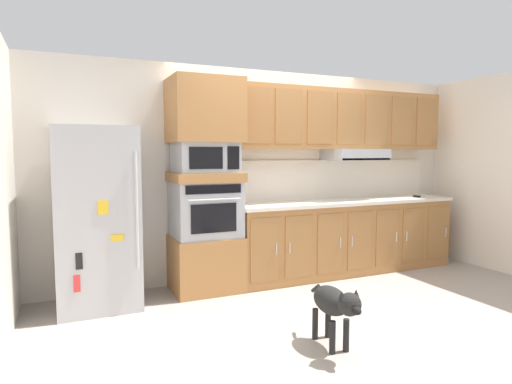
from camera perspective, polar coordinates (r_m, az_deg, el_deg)
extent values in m
plane|color=#9E9389|center=(4.72, 7.21, -13.62)|extent=(9.60, 9.60, 0.00)
cube|color=beige|center=(5.46, 1.30, 2.35)|extent=(6.20, 0.12, 2.50)
cube|color=silver|center=(6.40, 29.33, 2.10)|extent=(0.12, 7.10, 2.50)
cube|color=#ADADB2|center=(4.55, -19.98, -3.19)|extent=(0.76, 0.70, 1.76)
cylinder|color=silver|center=(4.21, -15.17, -2.34)|extent=(0.02, 0.02, 1.10)
cube|color=gold|center=(4.24, -17.54, -5.67)|extent=(0.12, 0.01, 0.06)
cube|color=gold|center=(4.18, -19.23, -1.91)|extent=(0.09, 0.01, 0.13)
cube|color=red|center=(4.30, -22.21, -10.94)|extent=(0.06, 0.01, 0.15)
cube|color=black|center=(4.25, -21.96, -8.32)|extent=(0.06, 0.01, 0.15)
cube|color=#A8703D|center=(4.94, -6.51, -9.15)|extent=(0.74, 0.62, 0.60)
cube|color=#A8AAAF|center=(4.82, -6.58, -2.22)|extent=(0.70, 0.58, 0.60)
cube|color=black|center=(4.55, -5.46, -3.41)|extent=(0.49, 0.01, 0.30)
cube|color=black|center=(4.52, -5.49, 0.36)|extent=(0.59, 0.01, 0.09)
cylinder|color=#A8AAAF|center=(4.51, -5.38, -1.00)|extent=(0.56, 0.02, 0.02)
cube|color=#A8703D|center=(4.79, -6.63, 1.93)|extent=(0.74, 0.62, 0.10)
cube|color=#A8AAAF|center=(4.79, -6.65, 4.44)|extent=(0.64, 0.53, 0.32)
cube|color=black|center=(4.50, -6.47, 4.41)|extent=(0.35, 0.01, 0.22)
cube|color=black|center=(4.60, -2.95, 4.45)|extent=(0.13, 0.01, 0.24)
cube|color=#A8703D|center=(4.81, -6.71, 10.42)|extent=(0.74, 0.62, 0.68)
cube|color=#A8703D|center=(5.72, 11.47, -5.81)|extent=(2.95, 0.60, 0.88)
cube|color=#9A6738|center=(4.83, 1.22, -7.52)|extent=(0.35, 0.01, 0.70)
cylinder|color=#BCBCC1|center=(4.87, 2.65, -7.41)|extent=(0.01, 0.01, 0.12)
cube|color=#9A6738|center=(5.02, 5.61, -7.06)|extent=(0.35, 0.01, 0.70)
cylinder|color=#BCBCC1|center=(4.94, 4.41, -7.23)|extent=(0.01, 0.01, 0.12)
cube|color=#9A6738|center=(5.23, 9.65, -6.59)|extent=(0.35, 0.01, 0.70)
cylinder|color=#BCBCC1|center=(5.29, 10.88, -6.49)|extent=(0.01, 0.01, 0.12)
cube|color=#9A6738|center=(5.48, 13.34, -6.14)|extent=(0.35, 0.01, 0.70)
cylinder|color=#BCBCC1|center=(5.39, 12.36, -6.30)|extent=(0.01, 0.01, 0.12)
cube|color=#9A6738|center=(5.74, 16.70, -5.71)|extent=(0.35, 0.01, 0.70)
cylinder|color=#BCBCC1|center=(5.81, 17.75, -5.61)|extent=(0.01, 0.01, 0.12)
cube|color=#9A6738|center=(6.02, 19.75, -5.30)|extent=(0.35, 0.01, 0.70)
cylinder|color=#BCBCC1|center=(5.92, 18.97, -5.44)|extent=(0.01, 0.01, 0.12)
cube|color=#9A6738|center=(6.31, 22.53, -4.91)|extent=(0.35, 0.01, 0.70)
cylinder|color=#BCBCC1|center=(6.39, 23.41, -4.82)|extent=(0.01, 0.01, 0.12)
cube|color=silver|center=(5.65, 11.55, -1.22)|extent=(2.99, 0.64, 0.04)
cube|color=silver|center=(5.87, 9.96, 1.68)|extent=(2.99, 0.02, 0.50)
cube|color=#A8703D|center=(5.74, 10.97, 9.18)|extent=(2.95, 0.34, 0.74)
cube|color=#A8AAAF|center=(5.77, 12.74, 4.76)|extent=(0.76, 0.48, 0.14)
cube|color=black|center=(5.60, 14.08, 4.16)|extent=(0.72, 0.04, 0.02)
cube|color=#9A6738|center=(4.96, -0.04, 9.93)|extent=(0.35, 0.01, 0.63)
cube|color=#9A6738|center=(5.15, 4.30, 9.74)|extent=(0.35, 0.01, 0.63)
cube|color=#9A6738|center=(5.36, 8.32, 9.52)|extent=(0.35, 0.01, 0.63)
cube|color=#9A6738|center=(5.60, 12.02, 9.27)|extent=(0.35, 0.01, 0.63)
cube|color=#9A6738|center=(5.85, 15.39, 9.01)|extent=(0.35, 0.01, 0.63)
cube|color=#9A6738|center=(6.13, 18.47, 8.75)|extent=(0.35, 0.01, 0.63)
cube|color=#9A6738|center=(6.42, 21.28, 8.49)|extent=(0.35, 0.01, 0.63)
cylinder|color=black|center=(6.24, 20.13, -0.53)|extent=(0.05, 0.10, 0.03)
cylinder|color=silver|center=(6.34, 20.67, -0.47)|extent=(0.03, 0.12, 0.01)
ellipsoid|color=black|center=(3.59, 9.65, -13.68)|extent=(0.24, 0.42, 0.21)
sphere|color=black|center=(3.34, 12.05, -14.07)|extent=(0.17, 0.17, 0.17)
ellipsoid|color=black|center=(3.28, 12.86, -14.76)|extent=(0.07, 0.10, 0.06)
cone|color=black|center=(3.36, 12.85, -12.64)|extent=(0.05, 0.05, 0.05)
cone|color=black|center=(3.30, 11.07, -12.94)|extent=(0.05, 0.05, 0.05)
cylinder|color=black|center=(3.79, 7.73, -12.27)|extent=(0.04, 0.12, 0.10)
cylinder|color=black|center=(3.58, 11.60, -17.73)|extent=(0.05, 0.05, 0.25)
cylinder|color=black|center=(3.53, 9.88, -18.08)|extent=(0.05, 0.05, 0.25)
cylinder|color=black|center=(3.81, 9.32, -16.29)|extent=(0.05, 0.05, 0.25)
cylinder|color=black|center=(3.76, 7.68, -16.58)|extent=(0.05, 0.05, 0.25)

